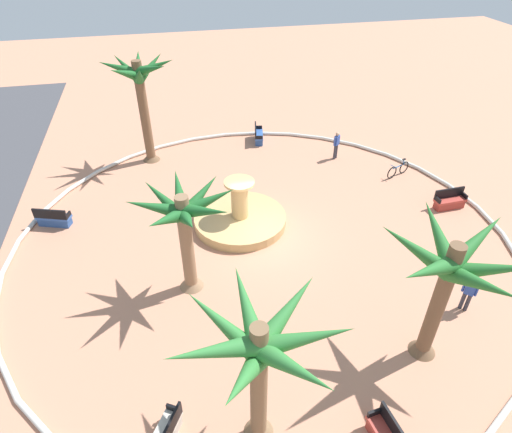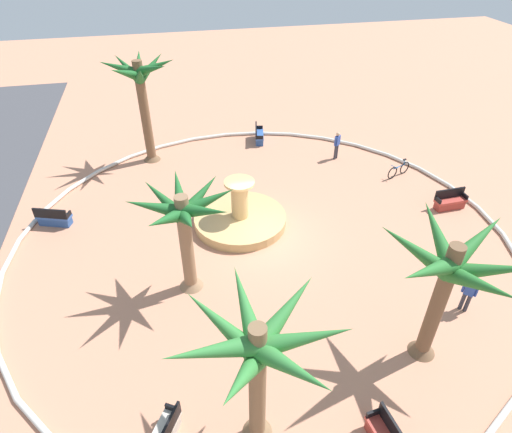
# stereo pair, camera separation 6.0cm
# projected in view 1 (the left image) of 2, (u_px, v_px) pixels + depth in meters

# --- Properties ---
(ground_plane) EXTENTS (80.00, 80.00, 0.00)m
(ground_plane) POSITION_uv_depth(u_px,v_px,m) (263.00, 239.00, 19.49)
(ground_plane) COLOR tan
(plaza_curb) EXTENTS (22.02, 22.02, 0.20)m
(plaza_curb) POSITION_uv_depth(u_px,v_px,m) (263.00, 237.00, 19.44)
(plaza_curb) COLOR silver
(plaza_curb) RESTS_ON ground
(fountain) EXTENTS (4.31, 4.31, 2.32)m
(fountain) POSITION_uv_depth(u_px,v_px,m) (240.00, 218.00, 20.25)
(fountain) COLOR tan
(fountain) RESTS_ON ground
(palm_tree_near_fountain) EXTENTS (3.89, 3.92, 4.49)m
(palm_tree_near_fountain) POSITION_uv_depth(u_px,v_px,m) (184.00, 218.00, 15.15)
(palm_tree_near_fountain) COLOR #8E6B4C
(palm_tree_near_fountain) RESTS_ON ground
(palm_tree_by_curb) EXTENTS (4.31, 4.55, 4.79)m
(palm_tree_by_curb) POSITION_uv_depth(u_px,v_px,m) (259.00, 352.00, 10.28)
(palm_tree_by_curb) COLOR brown
(palm_tree_by_curb) RESTS_ON ground
(palm_tree_mid_plaza) EXTENTS (3.85, 3.99, 6.02)m
(palm_tree_mid_plaza) POSITION_uv_depth(u_px,v_px,m) (140.00, 86.00, 22.92)
(palm_tree_mid_plaza) COLOR brown
(palm_tree_mid_plaza) RESTS_ON ground
(palm_tree_far_side) EXTENTS (4.58, 4.51, 4.90)m
(palm_tree_far_side) POSITION_uv_depth(u_px,v_px,m) (450.00, 273.00, 12.53)
(palm_tree_far_side) COLOR brown
(palm_tree_far_side) RESTS_ON ground
(bench_west) EXTENTS (1.67, 0.82, 1.00)m
(bench_west) POSITION_uv_depth(u_px,v_px,m) (258.00, 136.00, 27.33)
(bench_west) COLOR #335BA8
(bench_west) RESTS_ON ground
(bench_north) EXTENTS (0.99, 1.68, 1.00)m
(bench_north) POSITION_uv_depth(u_px,v_px,m) (54.00, 219.00, 20.14)
(bench_north) COLOR #335BA8
(bench_north) RESTS_ON ground
(bench_southwest) EXTENTS (0.57, 1.62, 1.00)m
(bench_southwest) POSITION_uv_depth(u_px,v_px,m) (449.00, 202.00, 21.31)
(bench_southwest) COLOR #B73D33
(bench_southwest) RESTS_ON ground
(bicycle_red_frame) EXTENTS (0.74, 1.61, 0.94)m
(bicycle_red_frame) POSITION_uv_depth(u_px,v_px,m) (398.00, 170.00, 23.81)
(bicycle_red_frame) COLOR black
(bicycle_red_frame) RESTS_ON ground
(person_cyclist_helmet) EXTENTS (0.37, 0.44, 1.68)m
(person_cyclist_helmet) POSITION_uv_depth(u_px,v_px,m) (336.00, 144.00, 25.11)
(person_cyclist_helmet) COLOR #33333D
(person_cyclist_helmet) RESTS_ON ground
(person_cyclist_photo) EXTENTS (0.40, 0.40, 1.60)m
(person_cyclist_photo) POSITION_uv_depth(u_px,v_px,m) (469.00, 292.00, 15.61)
(person_cyclist_photo) COLOR #33333D
(person_cyclist_photo) RESTS_ON ground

